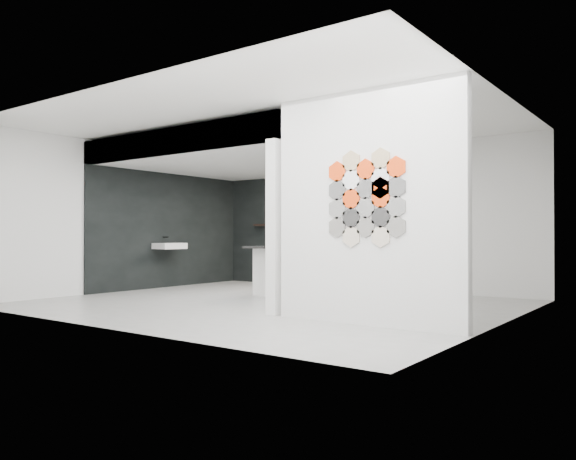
{
  "coord_description": "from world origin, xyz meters",
  "views": [
    {
      "loc": [
        5.41,
        -6.93,
        1.06
      ],
      "look_at": [
        0.1,
        0.3,
        1.15
      ],
      "focal_mm": 35.0,
      "sensor_mm": 36.0,
      "label": 1
    }
  ],
  "objects_px": {
    "kitchen_island": "(295,271)",
    "stockpot": "(275,219)",
    "partition_panel": "(367,207)",
    "glass_vase": "(367,219)",
    "utensil_cup": "(291,221)",
    "kettle": "(350,218)",
    "glass_bowl": "(367,220)",
    "wall_basin": "(170,246)",
    "bottle_dark": "(291,219)"
  },
  "relations": [
    {
      "from": "kitchen_island",
      "to": "stockpot",
      "type": "bearing_deg",
      "value": 134.79
    },
    {
      "from": "stockpot",
      "to": "kettle",
      "type": "height_order",
      "value": "stockpot"
    },
    {
      "from": "glass_bowl",
      "to": "utensil_cup",
      "type": "xyz_separation_m",
      "value": [
        -1.86,
        0.0,
        0.0
      ]
    },
    {
      "from": "kitchen_island",
      "to": "stockpot",
      "type": "distance_m",
      "value": 2.92
    },
    {
      "from": "kettle",
      "to": "partition_panel",
      "type": "bearing_deg",
      "value": -69.45
    },
    {
      "from": "glass_bowl",
      "to": "stockpot",
      "type": "bearing_deg",
      "value": 180.0
    },
    {
      "from": "glass_bowl",
      "to": "partition_panel",
      "type": "bearing_deg",
      "value": -61.77
    },
    {
      "from": "glass_vase",
      "to": "utensil_cup",
      "type": "height_order",
      "value": "glass_vase"
    },
    {
      "from": "bottle_dark",
      "to": "wall_basin",
      "type": "bearing_deg",
      "value": -126.86
    },
    {
      "from": "wall_basin",
      "to": "bottle_dark",
      "type": "xyz_separation_m",
      "value": [
        1.55,
        2.07,
        0.56
      ]
    },
    {
      "from": "kettle",
      "to": "glass_vase",
      "type": "relative_size",
      "value": 1.65
    },
    {
      "from": "kitchen_island",
      "to": "bottle_dark",
      "type": "bearing_deg",
      "value": 127.3
    },
    {
      "from": "stockpot",
      "to": "glass_vase",
      "type": "distance_m",
      "value": 2.29
    },
    {
      "from": "partition_panel",
      "to": "glass_bowl",
      "type": "bearing_deg",
      "value": 118.23
    },
    {
      "from": "partition_panel",
      "to": "kitchen_island",
      "type": "height_order",
      "value": "partition_panel"
    },
    {
      "from": "partition_panel",
      "to": "stockpot",
      "type": "bearing_deg",
      "value": 138.5
    },
    {
      "from": "partition_panel",
      "to": "wall_basin",
      "type": "relative_size",
      "value": 4.67
    },
    {
      "from": "bottle_dark",
      "to": "stockpot",
      "type": "bearing_deg",
      "value": 180.0
    },
    {
      "from": "partition_panel",
      "to": "wall_basin",
      "type": "bearing_deg",
      "value": 161.77
    },
    {
      "from": "stockpot",
      "to": "kettle",
      "type": "xyz_separation_m",
      "value": [
        1.9,
        0.0,
        -0.01
      ]
    },
    {
      "from": "bottle_dark",
      "to": "utensil_cup",
      "type": "relative_size",
      "value": 1.93
    },
    {
      "from": "glass_bowl",
      "to": "kitchen_island",
      "type": "bearing_deg",
      "value": -100.16
    },
    {
      "from": "utensil_cup",
      "to": "bottle_dark",
      "type": "bearing_deg",
      "value": 0.0
    },
    {
      "from": "kitchen_island",
      "to": "stockpot",
      "type": "height_order",
      "value": "stockpot"
    },
    {
      "from": "glass_vase",
      "to": "utensil_cup",
      "type": "bearing_deg",
      "value": 180.0
    },
    {
      "from": "stockpot",
      "to": "glass_vase",
      "type": "xyz_separation_m",
      "value": [
        2.29,
        0.0,
        -0.04
      ]
    },
    {
      "from": "partition_panel",
      "to": "glass_bowl",
      "type": "xyz_separation_m",
      "value": [
        -2.08,
        3.87,
        -0.04
      ]
    },
    {
      "from": "kettle",
      "to": "bottle_dark",
      "type": "bearing_deg",
      "value": 167.98
    },
    {
      "from": "glass_bowl",
      "to": "bottle_dark",
      "type": "distance_m",
      "value": 1.84
    },
    {
      "from": "stockpot",
      "to": "glass_vase",
      "type": "bearing_deg",
      "value": 0.0
    },
    {
      "from": "glass_vase",
      "to": "utensil_cup",
      "type": "relative_size",
      "value": 1.32
    },
    {
      "from": "wall_basin",
      "to": "utensil_cup",
      "type": "xyz_separation_m",
      "value": [
        1.53,
        2.07,
        0.52
      ]
    },
    {
      "from": "glass_vase",
      "to": "bottle_dark",
      "type": "xyz_separation_m",
      "value": [
        -1.84,
        0.0,
        0.03
      ]
    },
    {
      "from": "kitchen_island",
      "to": "glass_bowl",
      "type": "bearing_deg",
      "value": 79.68
    },
    {
      "from": "glass_vase",
      "to": "bottle_dark",
      "type": "height_order",
      "value": "bottle_dark"
    },
    {
      "from": "stockpot",
      "to": "kettle",
      "type": "relative_size",
      "value": 1.2
    },
    {
      "from": "kitchen_island",
      "to": "glass_vase",
      "type": "xyz_separation_m",
      "value": [
        0.35,
        1.95,
        0.93
      ]
    },
    {
      "from": "kitchen_island",
      "to": "bottle_dark",
      "type": "height_order",
      "value": "bottle_dark"
    },
    {
      "from": "kitchen_island",
      "to": "wall_basin",
      "type": "bearing_deg",
      "value": -177.96
    },
    {
      "from": "glass_bowl",
      "to": "glass_vase",
      "type": "bearing_deg",
      "value": 0.0
    },
    {
      "from": "kitchen_island",
      "to": "utensil_cup",
      "type": "xyz_separation_m",
      "value": [
        -1.51,
        1.95,
        0.92
      ]
    },
    {
      "from": "partition_panel",
      "to": "kettle",
      "type": "height_order",
      "value": "partition_panel"
    },
    {
      "from": "wall_basin",
      "to": "kitchen_island",
      "type": "xyz_separation_m",
      "value": [
        3.04,
        0.12,
        -0.4
      ]
    },
    {
      "from": "wall_basin",
      "to": "utensil_cup",
      "type": "distance_m",
      "value": 2.62
    },
    {
      "from": "wall_basin",
      "to": "bottle_dark",
      "type": "distance_m",
      "value": 2.64
    },
    {
      "from": "kitchen_island",
      "to": "kettle",
      "type": "distance_m",
      "value": 2.17
    },
    {
      "from": "kitchen_island",
      "to": "glass_vase",
      "type": "bearing_deg",
      "value": 79.68
    },
    {
      "from": "partition_panel",
      "to": "kitchen_island",
      "type": "bearing_deg",
      "value": 141.67
    },
    {
      "from": "glass_bowl",
      "to": "bottle_dark",
      "type": "height_order",
      "value": "bottle_dark"
    },
    {
      "from": "partition_panel",
      "to": "glass_vase",
      "type": "height_order",
      "value": "partition_panel"
    }
  ]
}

